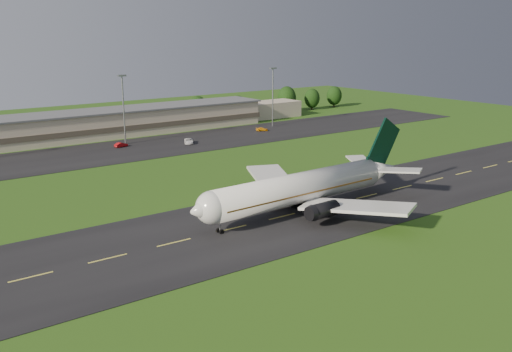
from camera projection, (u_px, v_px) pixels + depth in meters
ground at (282, 217)px, 102.92m from camera, size 360.00×360.00×0.00m
taxiway at (282, 217)px, 102.91m from camera, size 220.00×30.00×0.10m
apron at (121, 151)px, 159.14m from camera, size 260.00×30.00×0.10m
airliner at (302, 188)px, 104.43m from camera, size 51.29×42.16×15.57m
terminal at (108, 124)px, 180.72m from camera, size 145.00×16.00×8.40m
light_mast_centre at (123, 101)px, 165.10m from camera, size 2.40×1.20×20.35m
light_mast_east at (273, 90)px, 196.61m from camera, size 2.40×1.20×20.35m
tree_line at (157, 111)px, 200.40m from camera, size 193.65×9.22×10.53m
service_vehicle_b at (121, 145)px, 163.75m from camera, size 4.22×2.29×1.32m
service_vehicle_c at (189, 141)px, 168.78m from camera, size 4.59×5.82×1.47m
service_vehicle_d at (262, 129)px, 189.79m from camera, size 4.36×2.92×1.17m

